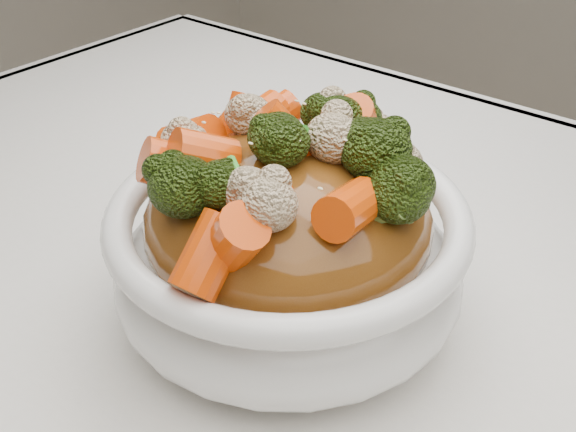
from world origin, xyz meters
The scene contains 8 objects.
tablecloth centered at (0.00, 0.00, 0.73)m, with size 1.20×0.80×0.04m, color silver.
bowl centered at (-0.04, -0.03, 0.80)m, with size 0.24×0.24×0.09m, color white, non-canonical shape.
sauce_base centered at (-0.04, -0.03, 0.83)m, with size 0.19×0.19×0.10m, color #603510.
carrots centered at (-0.04, -0.03, 0.90)m, with size 0.19×0.19×0.05m, color #E14607, non-canonical shape.
broccoli centered at (-0.04, -0.03, 0.90)m, with size 0.19×0.19×0.05m, color black, non-canonical shape.
cauliflower centered at (-0.04, -0.03, 0.89)m, with size 0.19×0.19×0.04m, color beige, non-canonical shape.
scallions centered at (-0.04, -0.03, 0.90)m, with size 0.14×0.14×0.02m, color #2B871F, non-canonical shape.
sesame_seeds centered at (-0.04, -0.03, 0.90)m, with size 0.17×0.17×0.01m, color beige, non-canonical shape.
Camera 1 is at (0.18, -0.31, 1.07)m, focal length 42.00 mm.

